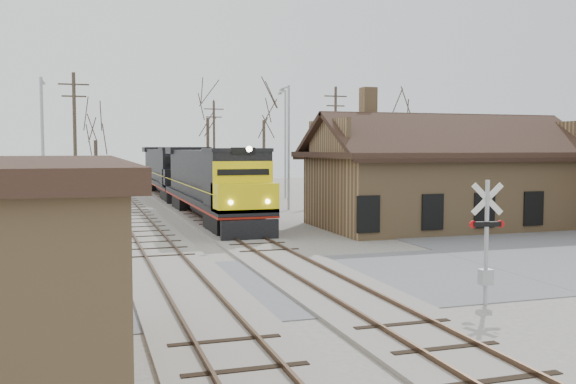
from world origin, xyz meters
The scene contains 19 objects.
ground centered at (0.00, 0.00, 0.00)m, with size 140.00×140.00×0.00m, color #A39D93.
road centered at (0.00, 0.00, 0.01)m, with size 60.00×9.00×0.03m, color slate.
track_main centered at (0.00, 15.00, 0.07)m, with size 3.40×90.00×0.24m.
track_siding centered at (-4.50, 15.00, 0.07)m, with size 3.40×90.00×0.24m.
depot centered at (11.99, 12.00, 2.41)m, with size 15.20×9.31×7.90m.
locomotive_lead centered at (0.00, 18.93, 2.38)m, with size 3.04×20.36×4.52m.
locomotive_trailing centered at (0.00, 39.57, 2.38)m, with size 3.04×20.36×4.28m.
crossbuck_near centered at (3.41, -4.52, 1.71)m, with size 1.02×0.31×3.59m.
crossbuck_far centered at (-7.66, 5.75, 1.90)m, with size 1.11×0.48×4.05m.
streetlight_a centered at (-9.68, 18.93, 4.76)m, with size 0.25×2.04×8.46m.
streetlight_b centered at (6.53, 23.89, 4.99)m, with size 0.25×2.04×8.92m.
streetlight_c centered at (9.48, 34.06, 5.30)m, with size 0.25×2.04×9.52m.
utility_pole_a centered at (-8.02, 25.95, 5.00)m, with size 2.00×0.24×9.56m.
utility_pole_b centered at (5.11, 44.04, 4.79)m, with size 2.00×0.24×9.15m.
utility_pole_c centered at (12.72, 30.18, 5.01)m, with size 2.00×0.24×9.57m.
tree_b centered at (-6.45, 39.33, 5.97)m, with size 3.43×3.43×8.40m.
tree_c centered at (4.72, 45.37, 8.75)m, with size 5.01×5.01×12.28m.
tree_d centered at (9.98, 42.78, 8.45)m, with size 4.84×4.84×11.87m.
tree_e centered at (21.39, 35.32, 7.22)m, with size 4.14×4.14×10.14m.
Camera 1 is at (-7.48, -20.05, 4.51)m, focal length 40.00 mm.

